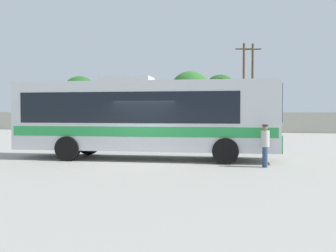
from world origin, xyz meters
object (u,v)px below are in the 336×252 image
object	(u,v)px
parked_car_second_grey	(132,125)
utility_pole_near	(244,86)
utility_pole_far	(252,86)
roadside_tree_midleft	(190,87)
coach_bus_silver_green	(143,115)
parked_car_leftmost_black	(76,125)
roadside_tree_left	(80,90)
attendant_by_bus_door	(265,143)
roadside_tree_midright	(220,88)

from	to	relation	value
parked_car_second_grey	utility_pole_near	size ratio (longest dim) A/B	0.44
utility_pole_far	roadside_tree_midleft	size ratio (longest dim) A/B	1.39
coach_bus_silver_green	utility_pole_far	world-z (taller)	utility_pole_far
parked_car_leftmost_black	utility_pole_far	distance (m)	19.20
roadside_tree_left	utility_pole_near	bearing A→B (deg)	-2.01
parked_car_second_grey	utility_pole_far	bearing A→B (deg)	33.84
attendant_by_bus_door	roadside_tree_left	distance (m)	35.15
parked_car_leftmost_black	attendant_by_bus_door	bearing A→B (deg)	-49.01
roadside_tree_midleft	roadside_tree_midright	world-z (taller)	roadside_tree_midleft
attendant_by_bus_door	roadside_tree_midright	xyz separation A→B (m)	(-4.67, 30.07, 3.90)
parked_car_leftmost_black	roadside_tree_midright	bearing A→B (deg)	34.95
utility_pole_far	utility_pole_near	bearing A→B (deg)	-119.77
parked_car_leftmost_black	utility_pole_near	xyz separation A→B (m)	(16.08, 6.51, 4.03)
parked_car_second_grey	roadside_tree_midleft	world-z (taller)	roadside_tree_midleft
attendant_by_bus_door	utility_pole_far	bearing A→B (deg)	92.14
utility_pole_far	roadside_tree_left	xyz separation A→B (m)	(-19.96, -0.85, -0.27)
attendant_by_bus_door	parked_car_leftmost_black	bearing A→B (deg)	130.99
coach_bus_silver_green	parked_car_leftmost_black	bearing A→B (deg)	123.66
utility_pole_far	roadside_tree_midright	bearing A→B (deg)	160.09
coach_bus_silver_green	parked_car_second_grey	xyz separation A→B (m)	(-7.18, 19.78, -1.13)
parked_car_leftmost_black	parked_car_second_grey	size ratio (longest dim) A/B	1.00
coach_bus_silver_green	roadside_tree_left	xyz separation A→B (m)	(-15.87, 26.48, 2.73)
attendant_by_bus_door	parked_car_leftmost_black	world-z (taller)	attendant_by_bus_door
coach_bus_silver_green	roadside_tree_left	distance (m)	31.00
parked_car_second_grey	utility_pole_far	distance (m)	14.18
parked_car_leftmost_black	utility_pole_far	world-z (taller)	utility_pole_far
attendant_by_bus_door	parked_car_leftmost_black	xyz separation A→B (m)	(-18.02, 20.74, -0.11)
utility_pole_far	roadside_tree_midleft	distance (m)	7.33
attendant_by_bus_door	parked_car_second_grey	bearing A→B (deg)	120.20
roadside_tree_midleft	utility_pole_near	bearing A→B (deg)	-26.65
coach_bus_silver_green	attendant_by_bus_door	xyz separation A→B (m)	(5.17, -1.43, -1.00)
coach_bus_silver_green	roadside_tree_left	size ratio (longest dim) A/B	1.82
parked_car_leftmost_black	roadside_tree_midleft	bearing A→B (deg)	44.58
roadside_tree_left	roadside_tree_midright	world-z (taller)	roadside_tree_midright
utility_pole_far	roadside_tree_left	distance (m)	19.98
parked_car_second_grey	roadside_tree_left	xyz separation A→B (m)	(-8.70, 6.70, 3.86)
parked_car_leftmost_black	roadside_tree_left	size ratio (longest dim) A/B	0.65
attendant_by_bus_door	coach_bus_silver_green	bearing A→B (deg)	164.53
parked_car_leftmost_black	utility_pole_far	size ratio (longest dim) A/B	0.43
coach_bus_silver_green	utility_pole_far	distance (m)	27.80
attendant_by_bus_door	utility_pole_far	size ratio (longest dim) A/B	0.17
roadside_tree_midright	utility_pole_near	bearing A→B (deg)	-46.02
parked_car_second_grey	roadside_tree_left	bearing A→B (deg)	142.38
parked_car_leftmost_black	roadside_tree_midleft	size ratio (longest dim) A/B	0.60
roadside_tree_midleft	roadside_tree_left	bearing A→B (deg)	-169.05
attendant_by_bus_door	parked_car_second_grey	world-z (taller)	attendant_by_bus_door
attendant_by_bus_door	roadside_tree_left	bearing A→B (deg)	127.01
attendant_by_bus_door	utility_pole_near	xyz separation A→B (m)	(-1.95, 27.24, 3.91)
roadside_tree_left	parked_car_second_grey	bearing A→B (deg)	-37.62
parked_car_second_grey	utility_pole_near	xyz separation A→B (m)	(10.40, 6.03, 4.04)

